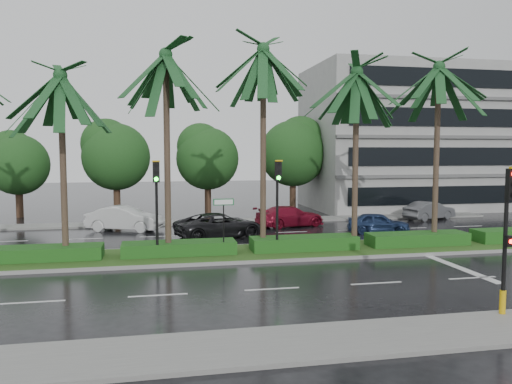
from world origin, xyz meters
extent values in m
plane|color=black|center=(0.00, 0.00, 0.00)|extent=(120.00, 120.00, 0.00)
cube|color=slate|center=(0.00, -10.20, 0.06)|extent=(40.00, 2.40, 0.12)
cube|color=slate|center=(0.00, 12.00, 0.06)|extent=(40.00, 2.00, 0.12)
cube|color=gray|center=(0.00, 1.00, 0.07)|extent=(36.00, 4.00, 0.14)
cube|color=#274717|center=(0.00, 1.00, 0.14)|extent=(35.60, 3.70, 0.02)
cube|color=#134417|center=(-9.00, 1.00, 0.45)|extent=(5.20, 1.40, 0.60)
cube|color=#134417|center=(-3.00, 1.00, 0.45)|extent=(5.20, 1.40, 0.60)
cube|color=#134417|center=(3.00, 1.00, 0.45)|extent=(5.20, 1.40, 0.60)
cube|color=#134417|center=(9.00, 1.00, 0.45)|extent=(5.20, 1.40, 0.60)
cube|color=silver|center=(-12.00, 7.00, 0.01)|extent=(2.00, 0.12, 0.01)
cube|color=silver|center=(-8.00, -5.00, 0.01)|extent=(2.00, 0.12, 0.01)
cube|color=silver|center=(-8.00, 7.00, 0.01)|extent=(2.00, 0.12, 0.01)
cube|color=silver|center=(-4.00, -5.00, 0.01)|extent=(2.00, 0.12, 0.01)
cube|color=silver|center=(-4.00, 7.00, 0.01)|extent=(2.00, 0.12, 0.01)
cube|color=silver|center=(0.00, -5.00, 0.01)|extent=(2.00, 0.12, 0.01)
cube|color=silver|center=(0.00, 7.00, 0.01)|extent=(2.00, 0.12, 0.01)
cube|color=silver|center=(4.00, -5.00, 0.01)|extent=(2.00, 0.12, 0.01)
cube|color=silver|center=(4.00, 7.00, 0.01)|extent=(2.00, 0.12, 0.01)
cube|color=silver|center=(8.00, -5.00, 0.01)|extent=(2.00, 0.12, 0.01)
cube|color=silver|center=(8.00, 7.00, 0.01)|extent=(2.00, 0.12, 0.01)
cube|color=silver|center=(12.00, 7.00, 0.01)|extent=(2.00, 0.12, 0.01)
cube|color=silver|center=(16.00, 7.00, 0.01)|extent=(2.00, 0.12, 0.01)
cube|color=silver|center=(8.50, -3.00, 0.01)|extent=(0.40, 6.00, 0.01)
cylinder|color=#423126|center=(-8.00, 1.10, 4.17)|extent=(0.28, 0.28, 8.04)
cylinder|color=#423126|center=(-8.00, 1.10, 0.37)|extent=(0.40, 0.40, 0.44)
cylinder|color=#423126|center=(-3.50, 0.90, 4.68)|extent=(0.28, 0.28, 9.06)
cylinder|color=#423126|center=(-3.50, 0.90, 0.37)|extent=(0.40, 0.40, 0.44)
cylinder|color=#423126|center=(1.00, 1.20, 4.92)|extent=(0.28, 0.28, 9.54)
cylinder|color=#423126|center=(1.00, 1.20, 0.37)|extent=(0.40, 0.40, 0.44)
cylinder|color=#423126|center=(5.50, 0.80, 4.43)|extent=(0.28, 0.28, 8.56)
cylinder|color=#423126|center=(5.50, 0.80, 0.37)|extent=(0.40, 0.40, 0.44)
cylinder|color=#423126|center=(10.00, 1.10, 4.64)|extent=(0.28, 0.28, 8.99)
cylinder|color=#423126|center=(10.00, 1.10, 0.37)|extent=(0.40, 0.40, 0.44)
cylinder|color=black|center=(6.00, -9.30, 1.82)|extent=(0.12, 0.12, 3.40)
cube|color=black|center=(6.00, -9.48, 3.97)|extent=(0.30, 0.18, 0.90)
cylinder|color=gold|center=(6.00, -9.30, 0.47)|extent=(0.18, 0.18, 0.70)
cube|color=black|center=(6.00, -9.46, 2.32)|extent=(0.22, 0.16, 0.32)
cylinder|color=#FF0C05|center=(6.00, -9.55, 2.32)|extent=(0.12, 0.03, 0.12)
cylinder|color=black|center=(-4.00, 0.40, 1.85)|extent=(0.12, 0.12, 3.40)
cube|color=black|center=(-4.00, 0.22, 4.00)|extent=(0.30, 0.18, 0.90)
cube|color=gold|center=(-4.00, 0.10, 4.48)|extent=(0.34, 0.12, 0.06)
cylinder|color=black|center=(-4.00, 0.12, 4.30)|extent=(0.18, 0.04, 0.18)
cylinder|color=black|center=(-4.00, 0.12, 4.00)|extent=(0.18, 0.04, 0.18)
cylinder|color=#0CE519|center=(-4.00, 0.12, 3.70)|extent=(0.18, 0.04, 0.18)
cylinder|color=black|center=(1.50, 0.40, 1.85)|extent=(0.12, 0.12, 3.40)
cube|color=black|center=(1.50, 0.22, 4.00)|extent=(0.30, 0.18, 0.90)
cube|color=gold|center=(1.50, 0.10, 4.48)|extent=(0.34, 0.12, 0.06)
cylinder|color=black|center=(1.50, 0.12, 4.30)|extent=(0.18, 0.04, 0.18)
cylinder|color=black|center=(1.50, 0.12, 4.00)|extent=(0.18, 0.04, 0.18)
cylinder|color=#0CE519|center=(1.50, 0.12, 3.70)|extent=(0.18, 0.04, 0.18)
cylinder|color=black|center=(-1.00, 0.50, 1.45)|extent=(0.06, 0.06, 2.60)
cube|color=#0C5926|center=(-1.00, 0.47, 2.60)|extent=(0.95, 0.04, 0.30)
cube|color=white|center=(-1.00, 0.45, 2.60)|extent=(0.85, 0.01, 0.22)
cylinder|color=#3E2A1C|center=(-14.00, 17.50, 1.09)|extent=(0.52, 0.52, 2.18)
sphere|color=#1B3E17|center=(-14.00, 17.50, 3.92)|extent=(4.48, 4.48, 4.48)
sphere|color=#1B3E17|center=(-14.00, 17.80, 4.80)|extent=(3.36, 3.36, 3.36)
cylinder|color=#3E2A1C|center=(-7.00, 17.50, 1.25)|extent=(0.52, 0.52, 2.49)
sphere|color=#1B3E17|center=(-7.00, 17.50, 4.49)|extent=(5.13, 5.13, 5.13)
sphere|color=#1B3E17|center=(-7.00, 17.80, 5.48)|extent=(3.84, 3.84, 3.84)
cylinder|color=#3E2A1C|center=(0.00, 17.50, 1.20)|extent=(0.52, 0.52, 2.40)
sphere|color=#1B3E17|center=(0.00, 17.50, 4.32)|extent=(4.94, 4.94, 4.94)
sphere|color=#1B3E17|center=(0.00, 17.80, 5.28)|extent=(3.71, 3.71, 3.71)
cylinder|color=#3E2A1C|center=(7.00, 17.50, 1.31)|extent=(0.52, 0.52, 2.63)
sphere|color=#1B3E17|center=(7.00, 17.50, 4.73)|extent=(5.40, 5.40, 5.40)
sphere|color=#1B3E17|center=(7.00, 17.80, 5.78)|extent=(4.05, 4.05, 4.05)
cylinder|color=#3E2A1C|center=(14.00, 17.50, 1.20)|extent=(0.52, 0.52, 2.39)
sphere|color=#1B3E17|center=(14.00, 17.50, 4.30)|extent=(4.92, 4.92, 4.92)
sphere|color=#1B3E17|center=(14.00, 17.80, 5.26)|extent=(3.69, 3.69, 3.69)
cube|color=gray|center=(17.00, 18.00, 6.00)|extent=(16.00, 10.00, 12.00)
imported|color=silver|center=(-5.97, 9.54, 0.76)|extent=(3.07, 4.89, 1.52)
imported|color=black|center=(-0.50, 5.93, 0.71)|extent=(3.77, 5.58, 1.42)
imported|color=maroon|center=(4.50, 9.18, 0.67)|extent=(3.05, 4.98, 1.35)
imported|color=navy|center=(9.00, 5.56, 0.62)|extent=(2.62, 3.93, 1.24)
imported|color=#4F5054|center=(15.18, 10.37, 0.66)|extent=(2.63, 4.24, 1.32)
camera|label=1|loc=(-3.98, -22.01, 4.92)|focal=35.00mm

